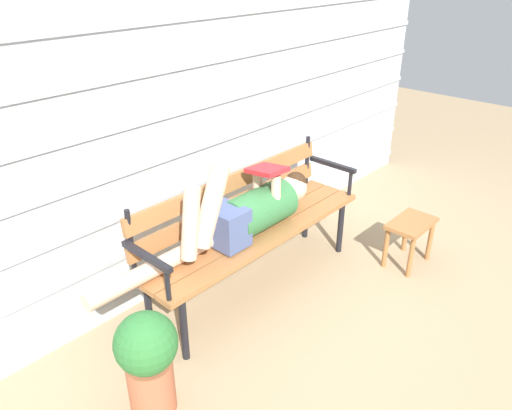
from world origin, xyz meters
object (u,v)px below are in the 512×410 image
at_px(potted_plant, 148,359).
at_px(reclining_person, 244,213).
at_px(park_bench, 249,221).
at_px(footstool, 410,231).

bearing_deg(potted_plant, reclining_person, 17.31).
distance_m(park_bench, reclining_person, 0.18).
bearing_deg(park_bench, reclining_person, -149.68).
bearing_deg(park_bench, footstool, -35.30).
bearing_deg(potted_plant, park_bench, 18.74).
bearing_deg(footstool, park_bench, 144.70).
relative_size(park_bench, potted_plant, 3.00).
bearing_deg(reclining_person, park_bench, 30.32).
bearing_deg(reclining_person, potted_plant, -162.69).
relative_size(park_bench, reclining_person, 1.05).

